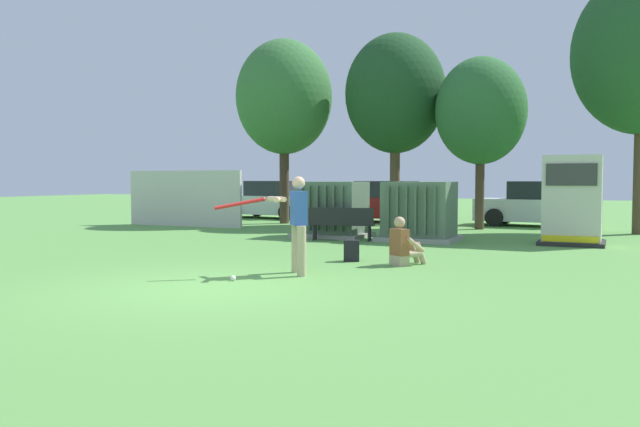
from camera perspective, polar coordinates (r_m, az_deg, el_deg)
The scene contains 16 objects.
ground_plane at distance 10.02m, azimuth -9.74°, elevation -6.66°, with size 96.00×96.00×0.00m, color #5B9947.
fence_panel at distance 23.37m, azimuth -12.06°, elevation 1.32°, with size 4.80×0.12×2.00m, color beige.
transformer_west at distance 18.69m, azimuth 1.11°, elevation 0.31°, with size 2.10×1.70×1.62m.
transformer_mid_west at distance 17.72m, azimuth 8.87°, elevation 0.13°, with size 2.10×1.70×1.62m.
generator_enclosure at distance 17.63m, azimuth 21.64°, elevation 1.06°, with size 1.60×1.40×2.30m.
park_bench at distance 17.47m, azimuth 1.92°, elevation -0.71°, with size 1.84×0.81×0.92m.
batter at distance 11.27m, azimuth -2.21°, elevation -0.55°, with size 1.40×1.23×1.74m.
sports_ball at distance 10.75m, azimuth -7.78°, elevation -5.75°, with size 0.09×0.09×0.09m, color white.
seated_spectator at distance 12.65m, azimuth 7.47°, elevation -2.91°, with size 0.68×0.78×0.96m.
backpack at distance 13.16m, azimuth 2.84°, elevation -3.36°, with size 0.37×0.34×0.44m.
tree_left at distance 24.65m, azimuth -3.23°, elevation 10.32°, with size 3.66×3.66×6.99m.
tree_center_left at distance 23.67m, azimuth 6.75°, elevation 10.56°, with size 3.65×3.65×6.97m.
tree_center_right at distance 22.30m, azimuth 14.18°, elevation 8.86°, with size 3.03×3.03×5.79m.
parked_car_leftmost at distance 27.86m, azimuth -4.36°, elevation 1.14°, with size 4.30×2.11×1.62m.
parked_car_left_of_center at distance 25.30m, azimuth 5.75°, elevation 0.94°, with size 4.35×2.25×1.62m.
parked_car_right_of_center at distance 24.24m, azimuth 18.89°, elevation 0.70°, with size 4.31×2.14×1.62m.
Camera 1 is at (5.67, -8.09, 1.69)m, focal length 35.78 mm.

